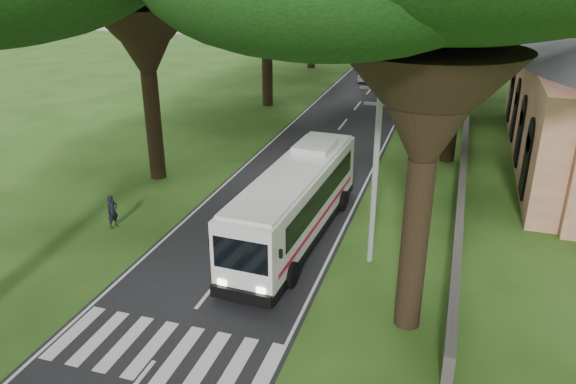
% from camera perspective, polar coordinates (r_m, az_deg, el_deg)
% --- Properties ---
extents(ground, '(140.00, 140.00, 0.00)m').
position_cam_1_polar(ground, '(21.00, -9.97, -12.43)').
color(ground, '#244714').
rests_on(ground, ground).
extents(road, '(8.00, 120.00, 0.04)m').
position_cam_1_polar(road, '(42.61, 5.30, 6.49)').
color(road, black).
rests_on(road, ground).
extents(crosswalk, '(8.00, 3.00, 0.01)m').
position_cam_1_polar(crosswalk, '(19.62, -12.68, -15.57)').
color(crosswalk, silver).
rests_on(crosswalk, ground).
extents(property_wall, '(0.35, 50.00, 1.20)m').
position_cam_1_polar(property_wall, '(40.65, 17.56, 5.56)').
color(property_wall, '#383533').
rests_on(property_wall, ground).
extents(pole_near, '(1.60, 0.24, 8.00)m').
position_cam_1_polar(pole_near, '(22.61, 8.88, 2.34)').
color(pole_near, gray).
rests_on(pole_near, ground).
extents(pole_mid, '(1.60, 0.24, 8.00)m').
position_cam_1_polar(pole_mid, '(41.84, 13.34, 11.56)').
color(pole_mid, gray).
rests_on(pole_mid, ground).
extents(pole_far, '(1.60, 0.24, 8.00)m').
position_cam_1_polar(pole_far, '(61.57, 15.03, 14.92)').
color(pole_far, gray).
rests_on(pole_far, ground).
extents(coach_bus, '(3.19, 11.80, 3.45)m').
position_cam_1_polar(coach_bus, '(25.13, 0.77, -0.94)').
color(coach_bus, white).
rests_on(coach_bus, ground).
extents(distant_car_a, '(2.05, 4.05, 1.32)m').
position_cam_1_polar(distant_car_a, '(59.33, 7.89, 11.76)').
color(distant_car_a, '#A8A7AC').
rests_on(distant_car_a, road).
extents(distant_car_b, '(2.58, 4.74, 1.48)m').
position_cam_1_polar(distant_car_b, '(72.99, 8.41, 13.88)').
color(distant_car_b, navy).
rests_on(distant_car_b, road).
extents(distant_car_c, '(2.29, 4.86, 1.37)m').
position_cam_1_polar(distant_car_c, '(76.38, 13.51, 13.87)').
color(distant_car_c, maroon).
rests_on(distant_car_c, road).
extents(pedestrian, '(0.54, 0.68, 1.64)m').
position_cam_1_polar(pedestrian, '(27.85, -17.41, -1.91)').
color(pedestrian, black).
rests_on(pedestrian, ground).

